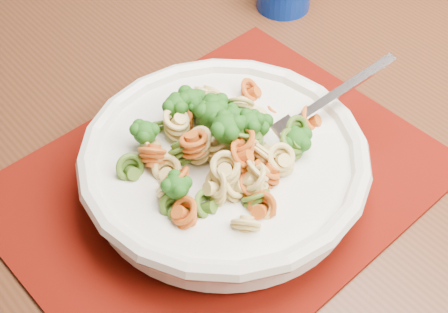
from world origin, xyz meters
name	(u,v)px	position (x,y,z in m)	size (l,w,h in m)	color
dining_table	(188,213)	(-0.53, 0.44, 0.67)	(1.72, 1.37, 0.76)	#492514
placemat	(221,182)	(-0.51, 0.39, 0.76)	(0.43, 0.33, 0.00)	#5A0603
pasta_bowl	(224,162)	(-0.51, 0.39, 0.80)	(0.29, 0.29, 0.05)	silver
pasta_broccoli_heap	(224,152)	(-0.51, 0.39, 0.81)	(0.24, 0.24, 0.06)	tan
fork	(284,128)	(-0.44, 0.39, 0.81)	(0.19, 0.02, 0.01)	silver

